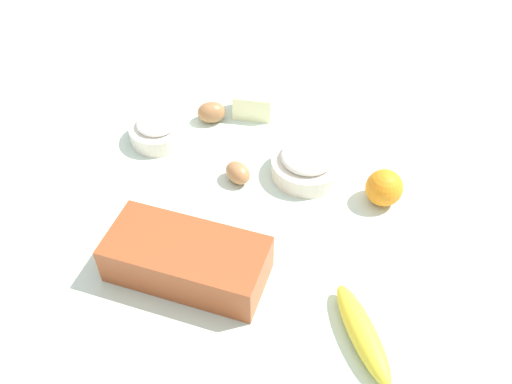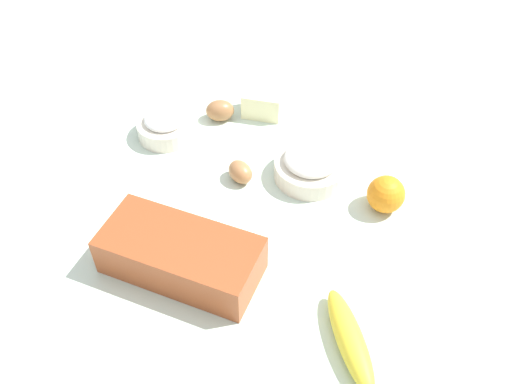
% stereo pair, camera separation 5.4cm
% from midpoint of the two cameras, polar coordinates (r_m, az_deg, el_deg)
% --- Properties ---
extents(ground_plane, '(2.40, 2.40, 0.02)m').
position_cam_midpoint_polar(ground_plane, '(1.12, 1.37, -1.82)').
color(ground_plane, silver).
extents(loaf_pan, '(0.29, 0.14, 0.08)m').
position_cam_midpoint_polar(loaf_pan, '(0.99, -6.18, -6.44)').
color(loaf_pan, '#9E4723').
rests_on(loaf_pan, ground_plane).
extents(flour_bowl, '(0.15, 0.15, 0.07)m').
position_cam_midpoint_polar(flour_bowl, '(1.16, 6.93, 2.70)').
color(flour_bowl, silver).
rests_on(flour_bowl, ground_plane).
extents(sugar_bowl, '(0.13, 0.13, 0.06)m').
position_cam_midpoint_polar(sugar_bowl, '(1.27, -8.08, 6.77)').
color(sugar_bowl, silver).
rests_on(sugar_bowl, ground_plane).
extents(banana, '(0.15, 0.18, 0.04)m').
position_cam_midpoint_polar(banana, '(0.93, 11.30, -14.64)').
color(banana, yellow).
rests_on(banana, ground_plane).
extents(orange_fruit, '(0.07, 0.07, 0.07)m').
position_cam_midpoint_polar(orange_fruit, '(1.12, 14.51, -0.26)').
color(orange_fruit, orange).
rests_on(orange_fruit, ground_plane).
extents(butter_block, '(0.10, 0.08, 0.06)m').
position_cam_midpoint_polar(butter_block, '(1.32, 1.87, 9.06)').
color(butter_block, '#F4EDB2').
rests_on(butter_block, ground_plane).
extents(egg_near_butter, '(0.07, 0.07, 0.04)m').
position_cam_midpoint_polar(egg_near_butter, '(1.15, -0.29, 2.04)').
color(egg_near_butter, '#AC7446').
rests_on(egg_near_butter, ground_plane).
extents(egg_beside_bowl, '(0.08, 0.08, 0.05)m').
position_cam_midpoint_polar(egg_beside_bowl, '(1.31, -2.53, 8.33)').
color(egg_beside_bowl, '#A16C41').
rests_on(egg_beside_bowl, ground_plane).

